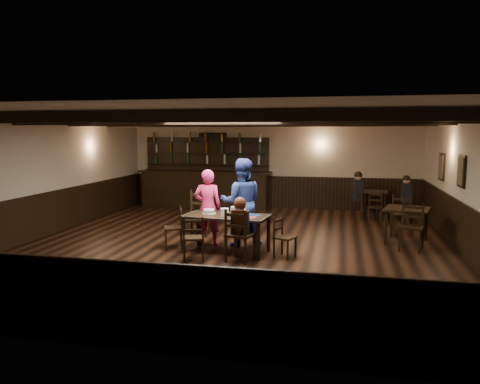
% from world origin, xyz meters
% --- Properties ---
extents(ground, '(10.00, 10.00, 0.00)m').
position_xyz_m(ground, '(0.00, 0.00, 0.00)').
color(ground, black).
rests_on(ground, ground).
extents(room_shell, '(9.02, 10.02, 2.71)m').
position_xyz_m(room_shell, '(0.01, 0.04, 1.75)').
color(room_shell, beige).
rests_on(room_shell, ground).
extents(dining_table, '(1.73, 1.01, 0.75)m').
position_xyz_m(dining_table, '(-0.05, -0.71, 0.68)').
color(dining_table, black).
rests_on(dining_table, ground).
extents(chair_near_left, '(0.50, 0.49, 0.86)m').
position_xyz_m(chair_near_left, '(-0.48, -1.47, 0.50)').
color(chair_near_left, black).
rests_on(chair_near_left, ground).
extents(chair_near_right, '(0.56, 0.54, 0.99)m').
position_xyz_m(chair_near_right, '(0.33, -1.36, 0.58)').
color(chair_near_right, black).
rests_on(chair_near_right, ground).
extents(chair_end_left, '(0.49, 0.50, 0.84)m').
position_xyz_m(chair_end_left, '(-1.13, -0.55, 0.49)').
color(chair_end_left, black).
rests_on(chair_end_left, ground).
extents(chair_end_right, '(0.46, 0.47, 0.78)m').
position_xyz_m(chair_end_right, '(1.06, -0.81, 0.45)').
color(chair_end_right, black).
rests_on(chair_end_right, ground).
extents(chair_far_pushed, '(0.51, 0.49, 1.03)m').
position_xyz_m(chair_far_pushed, '(-1.05, 0.71, 0.60)').
color(chair_far_pushed, black).
rests_on(chair_far_pushed, ground).
extents(woman_pink, '(0.62, 0.44, 1.60)m').
position_xyz_m(woman_pink, '(-0.58, -0.17, 0.80)').
color(woman_pink, '#DB2E8D').
rests_on(woman_pink, ground).
extents(man_blue, '(1.02, 0.87, 1.83)m').
position_xyz_m(man_blue, '(0.12, -0.08, 0.92)').
color(man_blue, navy).
rests_on(man_blue, ground).
extents(seated_person, '(0.31, 0.47, 0.76)m').
position_xyz_m(seated_person, '(0.35, -1.29, 0.80)').
color(seated_person, black).
rests_on(seated_person, ground).
extents(cake, '(0.28, 0.28, 0.09)m').
position_xyz_m(cake, '(-0.43, -0.62, 0.79)').
color(cake, white).
rests_on(cake, dining_table).
extents(plate_stack_a, '(0.16, 0.16, 0.15)m').
position_xyz_m(plate_stack_a, '(-0.06, -0.81, 0.83)').
color(plate_stack_a, white).
rests_on(plate_stack_a, dining_table).
extents(plate_stack_b, '(0.15, 0.15, 0.17)m').
position_xyz_m(plate_stack_b, '(0.10, -0.68, 0.84)').
color(plate_stack_b, white).
rests_on(plate_stack_b, dining_table).
extents(tea_light, '(0.06, 0.06, 0.06)m').
position_xyz_m(tea_light, '(0.06, -0.66, 0.78)').
color(tea_light, '#A5A8AD').
rests_on(tea_light, dining_table).
extents(salt_shaker, '(0.04, 0.04, 0.10)m').
position_xyz_m(salt_shaker, '(0.28, -0.87, 0.80)').
color(salt_shaker, silver).
rests_on(salt_shaker, dining_table).
extents(pepper_shaker, '(0.04, 0.04, 0.09)m').
position_xyz_m(pepper_shaker, '(0.32, -0.84, 0.80)').
color(pepper_shaker, '#A5A8AD').
rests_on(pepper_shaker, dining_table).
extents(drink_glass, '(0.08, 0.08, 0.12)m').
position_xyz_m(drink_glass, '(0.30, -0.63, 0.81)').
color(drink_glass, silver).
rests_on(drink_glass, dining_table).
extents(menu_red, '(0.33, 0.27, 0.00)m').
position_xyz_m(menu_red, '(0.43, -0.85, 0.75)').
color(menu_red, maroon).
rests_on(menu_red, dining_table).
extents(menu_blue, '(0.39, 0.35, 0.00)m').
position_xyz_m(menu_blue, '(0.46, -0.61, 0.75)').
color(menu_blue, '#0F224E').
rests_on(menu_blue, dining_table).
extents(bar_counter, '(4.22, 0.70, 2.20)m').
position_xyz_m(bar_counter, '(-2.09, 4.72, 0.73)').
color(bar_counter, black).
rests_on(bar_counter, ground).
extents(back_table_a, '(1.09, 1.09, 0.75)m').
position_xyz_m(back_table_a, '(3.53, 0.93, 0.66)').
color(back_table_a, black).
rests_on(back_table_a, ground).
extents(back_table_b, '(0.81, 0.81, 0.75)m').
position_xyz_m(back_table_b, '(3.04, 3.88, 0.64)').
color(back_table_b, black).
rests_on(back_table_b, ground).
extents(bg_patron_left, '(0.29, 0.42, 0.81)m').
position_xyz_m(bg_patron_left, '(2.60, 3.91, 0.87)').
color(bg_patron_left, black).
rests_on(bg_patron_left, ground).
extents(bg_patron_right, '(0.25, 0.38, 0.75)m').
position_xyz_m(bg_patron_right, '(3.86, 3.69, 0.84)').
color(bg_patron_right, black).
rests_on(bg_patron_right, ground).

